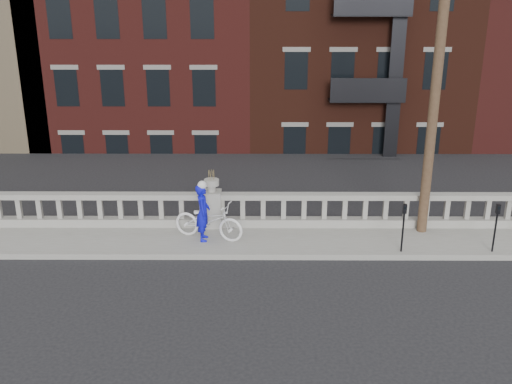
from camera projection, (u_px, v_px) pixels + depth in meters
ground at (200, 295)px, 13.49m from camera, size 120.00×120.00×0.00m
sidewalk at (210, 241)px, 16.31m from camera, size 32.00×2.20×0.15m
balustrade at (212, 211)px, 17.03m from camera, size 28.00×0.34×1.03m
planter_pedestal at (212, 205)px, 16.97m from camera, size 0.55×0.55×1.76m
lower_level at (245, 69)px, 34.46m from camera, size 80.00×44.00×20.80m
utility_pole at (439, 54)px, 15.19m from camera, size 1.60×0.28×10.00m
parking_meter_c at (404, 222)px, 15.19m from camera, size 0.10×0.09×1.36m
parking_meter_d at (496, 222)px, 15.17m from camera, size 0.10×0.09×1.36m
bicycle at (209, 220)px, 16.14m from camera, size 2.18×1.36×1.08m
cyclist at (203, 213)px, 15.95m from camera, size 0.41×0.61×1.64m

